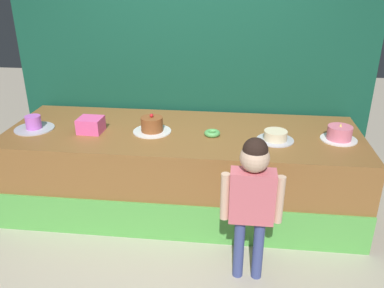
# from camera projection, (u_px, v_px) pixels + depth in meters

# --- Properties ---
(ground_plane) EXTENTS (12.00, 12.00, 0.00)m
(ground_plane) POSITION_uv_depth(u_px,v_px,m) (175.00, 239.00, 3.48)
(ground_plane) COLOR #BCB29E
(stage_platform) EXTENTS (3.23, 1.16, 0.79)m
(stage_platform) POSITION_uv_depth(u_px,v_px,m) (183.00, 170.00, 3.83)
(stage_platform) COLOR brown
(stage_platform) RESTS_ON ground_plane
(curtain_backdrop) EXTENTS (3.63, 0.08, 3.18)m
(curtain_backdrop) POSITION_uv_depth(u_px,v_px,m) (191.00, 30.00, 3.96)
(curtain_backdrop) COLOR #144C38
(curtain_backdrop) RESTS_ON ground_plane
(child_figure) EXTENTS (0.44, 0.20, 1.14)m
(child_figure) POSITION_uv_depth(u_px,v_px,m) (252.00, 192.00, 2.78)
(child_figure) COLOR #3F4C8C
(child_figure) RESTS_ON ground_plane
(pink_box) EXTENTS (0.22, 0.20, 0.13)m
(pink_box) POSITION_uv_depth(u_px,v_px,m) (91.00, 125.00, 3.63)
(pink_box) COLOR #F857A3
(pink_box) RESTS_ON stage_platform
(donut) EXTENTS (0.14, 0.14, 0.04)m
(donut) POSITION_uv_depth(u_px,v_px,m) (212.00, 133.00, 3.57)
(donut) COLOR #59B259
(donut) RESTS_ON stage_platform
(cake_far_left) EXTENTS (0.36, 0.36, 0.13)m
(cake_far_left) POSITION_uv_depth(u_px,v_px,m) (34.00, 124.00, 3.70)
(cake_far_left) COLOR silver
(cake_far_left) RESTS_ON stage_platform
(cake_center_left) EXTENTS (0.35, 0.35, 0.17)m
(cake_center_left) POSITION_uv_depth(u_px,v_px,m) (152.00, 125.00, 3.64)
(cake_center_left) COLOR white
(cake_center_left) RESTS_ON stage_platform
(cake_center_right) EXTENTS (0.32, 0.32, 0.09)m
(cake_center_right) POSITION_uv_depth(u_px,v_px,m) (275.00, 136.00, 3.46)
(cake_center_right) COLOR silver
(cake_center_right) RESTS_ON stage_platform
(cake_far_right) EXTENTS (0.31, 0.31, 0.16)m
(cake_far_right) POSITION_uv_depth(u_px,v_px,m) (339.00, 134.00, 3.47)
(cake_far_right) COLOR white
(cake_far_right) RESTS_ON stage_platform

